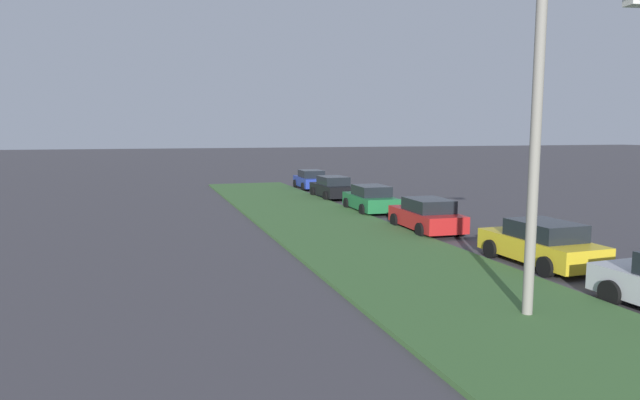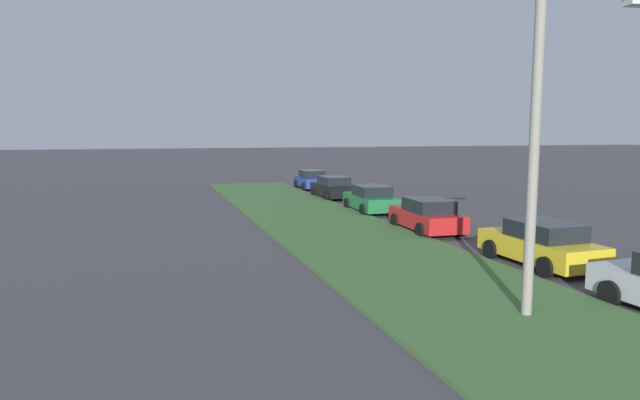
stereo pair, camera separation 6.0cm
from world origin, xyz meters
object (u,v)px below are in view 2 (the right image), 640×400
Objects in this scene: parked_car_blue at (311,180)px; parked_car_green at (371,199)px; parked_car_red at (427,216)px; parked_car_black at (333,188)px; parked_car_yellow at (541,244)px; streetlight at (550,129)px.

parked_car_green is at bearing -179.34° from parked_car_blue.
parked_car_red is 18.95m from parked_car_blue.
parked_car_green and parked_car_blue have the same top height.
parked_car_black is at bearing 2.21° from parked_car_green.
parked_car_blue is at bearing -0.26° from parked_car_yellow.
parked_car_yellow is 0.58× the size of streetlight.
parked_car_red and parked_car_blue have the same top height.
parked_car_yellow is 25.53m from parked_car_blue.
parked_car_green is at bearing 1.99° from parked_car_yellow.
parked_car_blue is (18.95, -0.40, 0.00)m from parked_car_red.
parked_car_yellow and parked_car_blue have the same top height.
parked_car_green is 17.72m from streetlight.
streetlight is (-10.84, 2.92, 3.67)m from parked_car_red.
parked_car_blue is at bearing 0.73° from parked_car_green.
parked_car_black is 24.05m from streetlight.
parked_car_red is 0.58× the size of streetlight.
parked_car_red is at bearing 4.34° from parked_car_yellow.
parked_car_yellow is 1.00× the size of parked_car_black.
parked_car_blue is at bearing 1.54° from parked_car_red.
parked_car_black is 6.21m from parked_car_blue.
parked_car_red is 6.26m from parked_car_green.
parked_car_green is 0.58× the size of streetlight.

